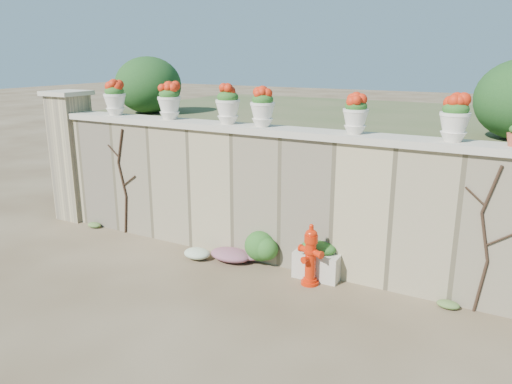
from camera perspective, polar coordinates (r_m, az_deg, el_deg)
The scene contains 19 objects.
ground at distance 6.71m, azimuth -7.02°, elevation -12.59°, with size 80.00×80.00×0.00m, color #4C3A26.
stone_wall at distance 7.75m, azimuth 0.58°, elevation -0.58°, with size 8.00×0.40×2.00m, color tan.
wall_cap at distance 7.52m, azimuth 0.60°, elevation 7.13°, with size 8.10×0.52×0.10m, color beige.
gate_pillar at distance 10.28m, azimuth -20.21°, elevation 3.97°, with size 0.72×0.72×2.48m.
raised_fill at distance 10.58m, azimuth 8.93°, elevation 3.63°, with size 9.00×6.00×2.00m, color #384C23.
back_shrub_left at distance 10.29m, azimuth -12.21°, elevation 11.86°, with size 1.30×1.30×1.10m, color #143814.
vine_left at distance 9.13m, azimuth -14.99°, elevation 1.33°, with size 0.60×0.04×1.91m.
vine_right at distance 6.68m, azimuth 24.76°, elevation -4.81°, with size 0.60×0.04×1.91m.
fire_hydrant at distance 7.04m, azimuth 6.25°, elevation -7.12°, with size 0.39×0.28×0.89m.
planter_box at distance 7.35m, azimuth 7.11°, elevation -7.77°, with size 0.67×0.40×0.55m.
green_shrub at distance 7.65m, azimuth 0.43°, elevation -6.12°, with size 0.69×0.62×0.65m, color #1E5119.
magenta_clump at distance 7.87m, azimuth -1.84°, elevation -7.15°, with size 0.86×0.57×0.23m, color #B2237F.
white_flowers at distance 7.98m, azimuth -7.17°, elevation -7.05°, with size 0.56×0.45×0.20m, color white.
urn_pot_0 at distance 9.24m, azimuth -15.85°, elevation 10.29°, with size 0.38×0.38×0.60m.
urn_pot_1 at distance 8.44m, azimuth -9.89°, elevation 10.18°, with size 0.38×0.38×0.59m.
urn_pot_2 at distance 7.78m, azimuth -3.24°, elevation 9.93°, with size 0.38×0.38×0.59m.
urn_pot_3 at distance 7.47m, azimuth 0.75°, elevation 9.66°, with size 0.37×0.37×0.58m.
urn_pot_4 at distance 6.91m, azimuth 11.32°, elevation 8.73°, with size 0.34×0.34×0.54m.
urn_pot_5 at distance 6.63m, azimuth 21.77°, elevation 7.82°, with size 0.37×0.37×0.58m.
Camera 1 is at (3.56, -4.73, 3.15)m, focal length 35.00 mm.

